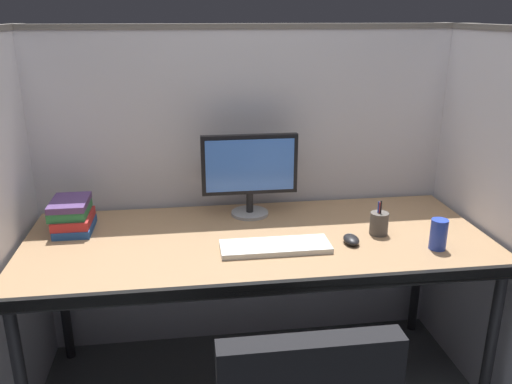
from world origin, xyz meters
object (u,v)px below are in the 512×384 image
at_px(desk, 258,249).
at_px(computer_mouse, 351,240).
at_px(soda_can, 439,234).
at_px(book_stack, 72,215).
at_px(keyboard_main, 275,247).
at_px(monitor_center, 250,170).
at_px(pen_cup, 379,223).

bearing_deg(desk, computer_mouse, -15.70).
xyz_separation_m(computer_mouse, soda_can, (0.32, -0.09, 0.04)).
bearing_deg(book_stack, keyboard_main, -20.69).
distance_m(computer_mouse, book_stack, 1.17).
distance_m(desk, computer_mouse, 0.38).
bearing_deg(computer_mouse, monitor_center, 134.15).
xyz_separation_m(keyboard_main, book_stack, (-0.82, 0.31, 0.06)).
height_order(soda_can, book_stack, book_stack).
distance_m(soda_can, pen_cup, 0.25).
bearing_deg(computer_mouse, book_stack, 165.26).
xyz_separation_m(desk, soda_can, (0.68, -0.20, 0.11)).
bearing_deg(monitor_center, computer_mouse, -45.85).
xyz_separation_m(monitor_center, book_stack, (-0.77, -0.07, -0.15)).
relative_size(keyboard_main, book_stack, 1.90).
relative_size(monitor_center, book_stack, 1.90).
height_order(computer_mouse, pen_cup, pen_cup).
bearing_deg(keyboard_main, desk, 114.40).
bearing_deg(keyboard_main, monitor_center, 97.41).
xyz_separation_m(book_stack, pen_cup, (1.27, -0.22, -0.02)).
xyz_separation_m(computer_mouse, book_stack, (-1.13, 0.30, 0.05)).
height_order(desk, soda_can, soda_can).
bearing_deg(monitor_center, keyboard_main, -82.59).
bearing_deg(soda_can, computer_mouse, 163.71).
xyz_separation_m(desk, keyboard_main, (0.05, -0.11, 0.06)).
bearing_deg(pen_cup, book_stack, 170.16).
relative_size(monitor_center, soda_can, 3.52).
height_order(keyboard_main, computer_mouse, computer_mouse).
height_order(desk, pen_cup, pen_cup).
height_order(desk, monitor_center, monitor_center).
bearing_deg(book_stack, soda_can, -15.08).
relative_size(soda_can, book_stack, 0.54).
relative_size(desk, soda_can, 15.57).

